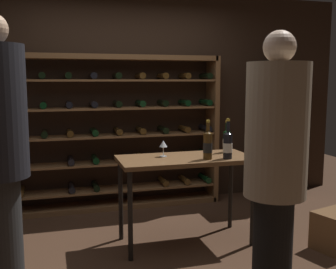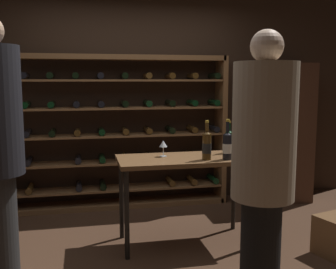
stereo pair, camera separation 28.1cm
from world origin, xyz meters
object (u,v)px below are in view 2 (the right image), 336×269
person_host_in_suit (263,163)px  wine_bottle_red_label (227,145)px  wine_rack (114,132)px  wine_bottle_black_capsule (229,141)px  wine_glass_stemmed_left (163,145)px  tasting_table (185,167)px  wine_bottle_gold_foil (207,145)px  display_cabinet (293,133)px

person_host_in_suit → wine_bottle_red_label: bearing=130.1°
wine_rack → person_host_in_suit: size_ratio=1.50×
wine_bottle_black_capsule → wine_glass_stemmed_left: (-0.68, -0.05, -0.00)m
wine_rack → tasting_table: 1.41m
person_host_in_suit → wine_bottle_gold_foil: 1.13m
person_host_in_suit → display_cabinet: (1.51, 2.33, -0.15)m
person_host_in_suit → wine_bottle_red_label: (0.16, 1.09, -0.07)m
wine_bottle_red_label → person_host_in_suit: bearing=-98.5°
wine_rack → person_host_in_suit: (0.76, -2.55, 0.10)m
wine_rack → wine_bottle_gold_foil: wine_rack is taller
wine_rack → wine_bottle_black_capsule: size_ratio=8.69×
wine_rack → tasting_table: wine_rack is taller
display_cabinet → wine_glass_stemmed_left: bearing=-152.8°
display_cabinet → person_host_in_suit: bearing=-123.0°
wine_glass_stemmed_left → person_host_in_suit: bearing=-74.4°
tasting_table → wine_bottle_red_label: bearing=-26.8°
wine_rack → wine_bottle_gold_foil: 1.60m
wine_rack → wine_bottle_gold_foil: size_ratio=7.78×
person_host_in_suit → wine_bottle_black_capsule: bearing=126.8°
wine_bottle_gold_foil → wine_bottle_red_label: size_ratio=0.97×
person_host_in_suit → wine_glass_stemmed_left: (-0.38, 1.36, -0.08)m
wine_bottle_gold_foil → wine_glass_stemmed_left: 0.43m
person_host_in_suit → wine_bottle_gold_foil: person_host_in_suit is taller
tasting_table → display_cabinet: (1.69, 1.06, 0.14)m
wine_bottle_black_capsule → wine_glass_stemmed_left: 0.68m
tasting_table → wine_bottle_black_capsule: bearing=16.0°
wine_rack → wine_bottle_red_label: 1.72m
tasting_table → wine_glass_stemmed_left: bearing=156.0°
tasting_table → wine_bottle_black_capsule: size_ratio=3.93×
wine_rack → person_host_in_suit: 2.66m
display_cabinet → wine_bottle_black_capsule: 1.52m
wine_rack → wine_bottle_red_label: size_ratio=7.58×
tasting_table → wine_bottle_gold_foil: 0.31m
person_host_in_suit → wine_bottle_black_capsule: size_ratio=5.78×
wine_bottle_gold_foil → wine_glass_stemmed_left: (-0.36, 0.23, -0.02)m
person_host_in_suit → wine_glass_stemmed_left: person_host_in_suit is taller
tasting_table → wine_bottle_black_capsule: (0.48, 0.14, 0.21)m
person_host_in_suit → wine_bottle_gold_foil: size_ratio=5.17×
person_host_in_suit → display_cabinet: bearing=105.7°
wine_bottle_gold_foil → display_cabinet: bearing=38.1°
wine_rack → display_cabinet: bearing=-5.6°
person_host_in_suit → wine_bottle_black_capsule: person_host_in_suit is taller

